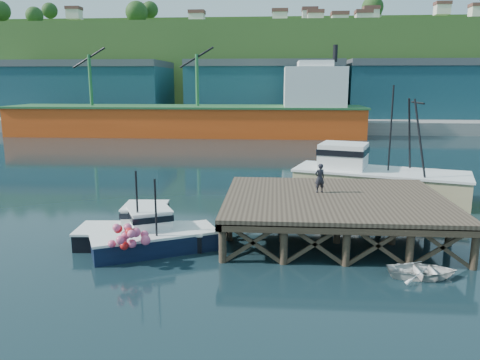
# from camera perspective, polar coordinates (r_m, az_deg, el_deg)

# --- Properties ---
(ground) EXTENTS (300.00, 300.00, 0.00)m
(ground) POSITION_cam_1_polar(r_m,az_deg,el_deg) (26.72, -0.58, -6.24)
(ground) COLOR black
(ground) RESTS_ON ground
(wharf) EXTENTS (12.00, 10.00, 2.62)m
(wharf) POSITION_cam_1_polar(r_m,az_deg,el_deg) (26.12, 11.50, -2.47)
(wharf) COLOR brown
(wharf) RESTS_ON ground
(far_quay) EXTENTS (160.00, 40.00, 2.00)m
(far_quay) POSITION_cam_1_polar(r_m,az_deg,el_deg) (95.60, 3.00, 7.47)
(far_quay) COLOR gray
(far_quay) RESTS_ON ground
(warehouse_left) EXTENTS (32.00, 16.00, 9.00)m
(warehouse_left) POSITION_cam_1_polar(r_m,az_deg,el_deg) (97.67, -18.38, 10.21)
(warehouse_left) COLOR #194954
(warehouse_left) RESTS_ON far_quay
(warehouse_mid) EXTENTS (28.00, 16.00, 9.00)m
(warehouse_mid) POSITION_cam_1_polar(r_m,az_deg,el_deg) (90.34, 2.96, 10.70)
(warehouse_mid) COLOR #194954
(warehouse_mid) RESTS_ON far_quay
(warehouse_right) EXTENTS (30.00, 16.00, 9.00)m
(warehouse_right) POSITION_cam_1_polar(r_m,az_deg,el_deg) (94.51, 21.76, 9.94)
(warehouse_right) COLOR #194954
(warehouse_right) RESTS_ON far_quay
(cargo_ship) EXTENTS (55.50, 10.00, 13.75)m
(cargo_ship) POSITION_cam_1_polar(r_m,az_deg,el_deg) (74.23, -4.00, 7.98)
(cargo_ship) COLOR #EA4B16
(cargo_ship) RESTS_ON ground
(hillside) EXTENTS (220.00, 50.00, 22.00)m
(hillside) POSITION_cam_1_polar(r_m,az_deg,el_deg) (125.35, 3.38, 13.08)
(hillside) COLOR #2D511E
(hillside) RESTS_ON ground
(boat_navy) EXTENTS (6.45, 4.67, 3.81)m
(boat_navy) POSITION_cam_1_polar(r_m,az_deg,el_deg) (24.02, -10.53, -6.62)
(boat_navy) COLOR #0D1832
(boat_navy) RESTS_ON ground
(boat_black) EXTENTS (6.69, 5.61, 4.05)m
(boat_black) POSITION_cam_1_polar(r_m,az_deg,el_deg) (25.02, -11.80, -5.98)
(boat_black) COLOR black
(boat_black) RESTS_ON ground
(trawler) EXTENTS (12.85, 7.91, 8.10)m
(trawler) POSITION_cam_1_polar(r_m,az_deg,el_deg) (35.13, 16.27, 0.50)
(trawler) COLOR tan
(trawler) RESTS_ON ground
(dinghy) EXTENTS (2.94, 2.12, 0.60)m
(dinghy) POSITION_cam_1_polar(r_m,az_deg,el_deg) (22.05, 21.37, -10.27)
(dinghy) COLOR silver
(dinghy) RESTS_ON ground
(dockworker) EXTENTS (0.71, 0.60, 1.67)m
(dockworker) POSITION_cam_1_polar(r_m,az_deg,el_deg) (26.91, 9.69, 0.24)
(dockworker) COLOR black
(dockworker) RESTS_ON wharf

